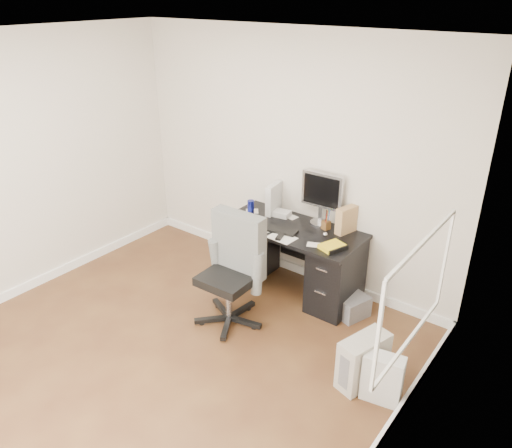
{
  "coord_description": "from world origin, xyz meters",
  "views": [
    {
      "loc": [
        2.83,
        -2.31,
        3.03
      ],
      "look_at": [
        0.17,
        1.2,
        0.92
      ],
      "focal_mm": 35.0,
      "sensor_mm": 36.0,
      "label": 1
    }
  ],
  "objects_px": {
    "office_chair": "(228,273)",
    "pc_tower": "(363,361)",
    "desk": "(291,257)",
    "keyboard": "(277,230)",
    "wicker_basket": "(246,251)",
    "lcd_monitor": "(322,199)"
  },
  "relations": [
    {
      "from": "lcd_monitor",
      "to": "keyboard",
      "type": "bearing_deg",
      "value": -124.64
    },
    {
      "from": "pc_tower",
      "to": "lcd_monitor",
      "type": "bearing_deg",
      "value": 151.1
    },
    {
      "from": "keyboard",
      "to": "desk",
      "type": "bearing_deg",
      "value": 53.97
    },
    {
      "from": "desk",
      "to": "wicker_basket",
      "type": "bearing_deg",
      "value": 171.93
    },
    {
      "from": "desk",
      "to": "office_chair",
      "type": "height_order",
      "value": "office_chair"
    },
    {
      "from": "office_chair",
      "to": "pc_tower",
      "type": "bearing_deg",
      "value": -0.94
    },
    {
      "from": "keyboard",
      "to": "office_chair",
      "type": "bearing_deg",
      "value": -105.32
    },
    {
      "from": "lcd_monitor",
      "to": "wicker_basket",
      "type": "bearing_deg",
      "value": -171.91
    },
    {
      "from": "office_chair",
      "to": "pc_tower",
      "type": "xyz_separation_m",
      "value": [
        1.43,
        0.02,
        -0.33
      ]
    },
    {
      "from": "lcd_monitor",
      "to": "wicker_basket",
      "type": "distance_m",
      "value": 1.23
    },
    {
      "from": "lcd_monitor",
      "to": "pc_tower",
      "type": "relative_size",
      "value": 1.27
    },
    {
      "from": "keyboard",
      "to": "pc_tower",
      "type": "distance_m",
      "value": 1.62
    },
    {
      "from": "office_chair",
      "to": "desk",
      "type": "bearing_deg",
      "value": 78.46
    },
    {
      "from": "office_chair",
      "to": "pc_tower",
      "type": "relative_size",
      "value": 2.47
    },
    {
      "from": "desk",
      "to": "wicker_basket",
      "type": "xyz_separation_m",
      "value": [
        -0.7,
        0.1,
        -0.2
      ]
    },
    {
      "from": "desk",
      "to": "pc_tower",
      "type": "distance_m",
      "value": 1.55
    },
    {
      "from": "wicker_basket",
      "to": "desk",
      "type": "bearing_deg",
      "value": -8.07
    },
    {
      "from": "desk",
      "to": "keyboard",
      "type": "xyz_separation_m",
      "value": [
        -0.08,
        -0.16,
        0.36
      ]
    },
    {
      "from": "keyboard",
      "to": "wicker_basket",
      "type": "relative_size",
      "value": 1.06
    },
    {
      "from": "office_chair",
      "to": "pc_tower",
      "type": "distance_m",
      "value": 1.47
    },
    {
      "from": "desk",
      "to": "wicker_basket",
      "type": "distance_m",
      "value": 0.74
    },
    {
      "from": "keyboard",
      "to": "pc_tower",
      "type": "height_order",
      "value": "keyboard"
    }
  ]
}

